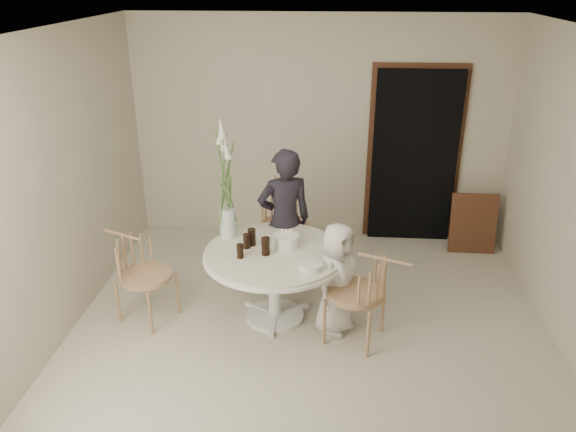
# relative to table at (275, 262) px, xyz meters

# --- Properties ---
(ground) EXTENTS (4.50, 4.50, 0.00)m
(ground) POSITION_rel_table_xyz_m (0.35, -0.25, -0.62)
(ground) COLOR beige
(ground) RESTS_ON ground
(room_shell) EXTENTS (4.50, 4.50, 4.50)m
(room_shell) POSITION_rel_table_xyz_m (0.35, -0.25, 1.00)
(room_shell) COLOR white
(room_shell) RESTS_ON ground
(doorway) EXTENTS (1.00, 0.10, 2.10)m
(doorway) POSITION_rel_table_xyz_m (1.50, 1.94, 0.43)
(doorway) COLOR black
(doorway) RESTS_ON ground
(door_trim) EXTENTS (1.12, 0.03, 2.22)m
(door_trim) POSITION_rel_table_xyz_m (1.50, 1.98, 0.49)
(door_trim) COLOR brown
(door_trim) RESTS_ON ground
(table) EXTENTS (1.33, 1.33, 0.73)m
(table) POSITION_rel_table_xyz_m (0.00, 0.00, 0.00)
(table) COLOR white
(table) RESTS_ON ground
(picture_frame) EXTENTS (0.54, 0.17, 0.72)m
(picture_frame) POSITION_rel_table_xyz_m (2.22, 1.61, -0.26)
(picture_frame) COLOR brown
(picture_frame) RESTS_ON ground
(chair_far) EXTENTS (0.63, 0.66, 0.94)m
(chair_far) POSITION_rel_table_xyz_m (-0.03, 1.16, -0.01)
(chair_far) COLOR #A47859
(chair_far) RESTS_ON ground
(chair_right) EXTENTS (0.65, 0.62, 0.90)m
(chair_right) POSITION_rel_table_xyz_m (0.87, -0.32, -0.03)
(chair_right) COLOR #A47859
(chair_right) RESTS_ON ground
(chair_left) EXTENTS (0.63, 0.61, 0.87)m
(chair_left) POSITION_rel_table_xyz_m (-1.33, -0.05, -0.06)
(chair_left) COLOR #A47859
(chair_left) RESTS_ON ground
(girl) EXTENTS (0.65, 0.54, 1.54)m
(girl) POSITION_rel_table_xyz_m (0.04, 0.61, 0.15)
(girl) COLOR black
(girl) RESTS_ON ground
(boy) EXTENTS (0.58, 0.63, 1.08)m
(boy) POSITION_rel_table_xyz_m (0.59, -0.14, -0.08)
(boy) COLOR silver
(boy) RESTS_ON ground
(birthday_cake) EXTENTS (0.24, 0.24, 0.17)m
(birthday_cake) POSITION_rel_table_xyz_m (0.10, 0.11, 0.17)
(birthday_cake) COLOR white
(birthday_cake) RESTS_ON table
(cola_tumbler_a) EXTENTS (0.08, 0.08, 0.13)m
(cola_tumbler_a) POSITION_rel_table_xyz_m (-0.29, -0.16, 0.18)
(cola_tumbler_a) COLOR black
(cola_tumbler_a) RESTS_ON table
(cola_tumbler_b) EXTENTS (0.09, 0.09, 0.17)m
(cola_tumbler_b) POSITION_rel_table_xyz_m (-0.07, -0.08, 0.20)
(cola_tumbler_b) COLOR black
(cola_tumbler_b) RESTS_ON table
(cola_tumbler_c) EXTENTS (0.07, 0.07, 0.14)m
(cola_tumbler_c) POSITION_rel_table_xyz_m (-0.26, 0.04, 0.18)
(cola_tumbler_c) COLOR black
(cola_tumbler_c) RESTS_ON table
(cola_tumbler_d) EXTENTS (0.09, 0.09, 0.16)m
(cola_tumbler_d) POSITION_rel_table_xyz_m (-0.23, 0.11, 0.20)
(cola_tumbler_d) COLOR black
(cola_tumbler_d) RESTS_ON table
(plate_stack) EXTENTS (0.23, 0.23, 0.05)m
(plate_stack) POSITION_rel_table_xyz_m (0.35, -0.32, 0.14)
(plate_stack) COLOR silver
(plate_stack) RESTS_ON table
(flower_vase) EXTENTS (0.16, 0.16, 1.19)m
(flower_vase) POSITION_rel_table_xyz_m (-0.48, 0.27, 0.61)
(flower_vase) COLOR silver
(flower_vase) RESTS_ON table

